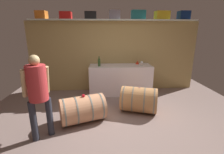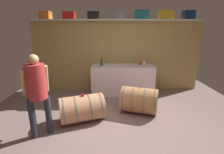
# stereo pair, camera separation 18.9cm
# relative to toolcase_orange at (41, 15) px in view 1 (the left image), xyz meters

# --- Properties ---
(ground_plane) EXTENTS (6.44, 7.88, 0.02)m
(ground_plane) POSITION_rel_toolcase_orange_xyz_m (2.06, -1.61, -2.32)
(ground_plane) COLOR gray
(back_wall_panel) EXTENTS (5.24, 0.10, 2.17)m
(back_wall_panel) POSITION_rel_toolcase_orange_xyz_m (2.06, 0.15, -1.23)
(back_wall_panel) COLOR tan
(back_wall_panel) RESTS_ON ground
(high_shelf_board) EXTENTS (4.82, 0.40, 0.03)m
(high_shelf_board) POSITION_rel_toolcase_orange_xyz_m (2.06, 0.00, -0.13)
(high_shelf_board) COLOR silver
(high_shelf_board) RESTS_ON back_wall_panel
(toolcase_orange) EXTENTS (0.30, 0.28, 0.22)m
(toolcase_orange) POSITION_rel_toolcase_orange_xyz_m (0.00, 0.00, 0.00)
(toolcase_orange) COLOR orange
(toolcase_orange) RESTS_ON high_shelf_board
(toolcase_red) EXTENTS (0.33, 0.30, 0.20)m
(toolcase_red) POSITION_rel_toolcase_orange_xyz_m (0.67, 0.00, -0.01)
(toolcase_red) COLOR red
(toolcase_red) RESTS_ON high_shelf_board
(toolcase_black) EXTENTS (0.34, 0.30, 0.21)m
(toolcase_black) POSITION_rel_toolcase_orange_xyz_m (1.37, 0.00, -0.01)
(toolcase_black) COLOR black
(toolcase_black) RESTS_ON high_shelf_board
(toolcase_grey) EXTENTS (0.30, 0.25, 0.25)m
(toolcase_grey) POSITION_rel_toolcase_orange_xyz_m (2.06, 0.00, 0.02)
(toolcase_grey) COLOR gray
(toolcase_grey) RESTS_ON high_shelf_board
(toolcase_teal) EXTENTS (0.41, 0.22, 0.26)m
(toolcase_teal) POSITION_rel_toolcase_orange_xyz_m (2.76, 0.00, 0.02)
(toolcase_teal) COLOR #21797F
(toolcase_teal) RESTS_ON high_shelf_board
(toolcase_yellow) EXTENTS (0.41, 0.29, 0.24)m
(toolcase_yellow) POSITION_rel_toolcase_orange_xyz_m (3.47, 0.00, 0.01)
(toolcase_yellow) COLOR yellow
(toolcase_yellow) RESTS_ON high_shelf_board
(toolcase_navy) EXTENTS (0.31, 0.27, 0.25)m
(toolcase_navy) POSITION_rel_toolcase_orange_xyz_m (4.12, 0.00, 0.01)
(toolcase_navy) COLOR navy
(toolcase_navy) RESTS_ON high_shelf_board
(work_cabinet) EXTENTS (1.85, 0.67, 0.88)m
(work_cabinet) POSITION_rel_toolcase_orange_xyz_m (2.23, -0.24, -1.87)
(work_cabinet) COLOR white
(work_cabinet) RESTS_ON ground
(wine_bottle_green) EXTENTS (0.07, 0.07, 0.29)m
(wine_bottle_green) POSITION_rel_toolcase_orange_xyz_m (1.59, -0.31, -1.30)
(wine_bottle_green) COLOR #305226
(wine_bottle_green) RESTS_ON work_cabinet
(wine_glass) EXTENTS (0.08, 0.08, 0.14)m
(wine_glass) POSITION_rel_toolcase_orange_xyz_m (2.85, -0.34, -1.33)
(wine_glass) COLOR white
(wine_glass) RESTS_ON work_cabinet
(red_funnel) EXTENTS (0.11, 0.11, 0.11)m
(red_funnel) POSITION_rel_toolcase_orange_xyz_m (2.78, -0.08, -1.37)
(red_funnel) COLOR red
(red_funnel) RESTS_ON work_cabinet
(wine_barrel_near) EXTENTS (1.05, 0.83, 0.58)m
(wine_barrel_near) POSITION_rel_toolcase_orange_xyz_m (1.25, -1.84, -2.02)
(wine_barrel_near) COLOR tan
(wine_barrel_near) RESTS_ON ground
(wine_barrel_far) EXTENTS (0.97, 0.82, 0.61)m
(wine_barrel_far) POSITION_rel_toolcase_orange_xyz_m (2.53, -1.47, -2.00)
(wine_barrel_far) COLOR #BA814C
(wine_barrel_far) RESTS_ON ground
(tasting_cup) EXTENTS (0.06, 0.06, 0.04)m
(tasting_cup) POSITION_rel_toolcase_orange_xyz_m (1.28, -1.84, -1.72)
(tasting_cup) COLOR red
(tasting_cup) RESTS_ON wine_barrel_near
(winemaker_pouring) EXTENTS (0.49, 0.44, 1.51)m
(winemaker_pouring) POSITION_rel_toolcase_orange_xyz_m (0.58, -2.33, -1.38)
(winemaker_pouring) COLOR #292B36
(winemaker_pouring) RESTS_ON ground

